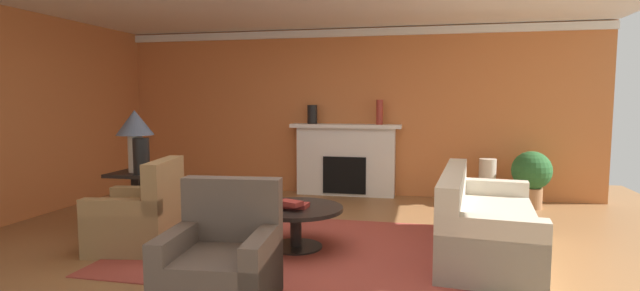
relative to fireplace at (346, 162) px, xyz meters
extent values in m
plane|color=olive|center=(-0.08, -2.95, -0.56)|extent=(9.78, 9.78, 0.00)
cube|color=#CC723D|center=(-0.08, 0.21, 0.81)|extent=(8.12, 0.12, 2.73)
cube|color=#CC723D|center=(-3.90, -2.65, 0.81)|extent=(0.12, 6.81, 2.73)
cube|color=white|center=(-0.08, 0.13, 2.10)|extent=(8.12, 0.08, 0.12)
cube|color=#993D33|center=(-0.05, -2.91, -0.55)|extent=(3.55, 2.51, 0.01)
cube|color=white|center=(0.00, 0.01, 0.00)|extent=(1.60, 0.25, 1.11)
cube|color=black|center=(0.00, -0.01, -0.21)|extent=(0.70, 0.26, 0.60)
cube|color=white|center=(0.00, -0.02, 0.59)|extent=(1.80, 0.35, 0.06)
cube|color=beige|center=(1.91, -2.70, -0.33)|extent=(1.12, 2.18, 0.45)
cube|color=beige|center=(1.56, -2.66, 0.09)|extent=(0.42, 2.11, 0.40)
cube|color=beige|center=(1.81, -3.64, -0.25)|extent=(0.92, 0.29, 0.62)
cube|color=beige|center=(2.01, -1.75, -0.25)|extent=(0.92, 0.29, 0.62)
cube|color=#9E7A4C|center=(-1.71, -3.27, -0.34)|extent=(0.92, 0.92, 0.44)
cube|color=#9E7A4C|center=(-1.40, -3.22, 0.14)|extent=(0.29, 0.82, 0.51)
cube|color=#9E7A4C|center=(-1.77, -2.95, -0.26)|extent=(0.81, 0.27, 0.60)
cube|color=#9E7A4C|center=(-1.66, -3.60, -0.26)|extent=(0.81, 0.27, 0.60)
cube|color=brown|center=(-0.22, -4.45, -0.34)|extent=(0.87, 0.87, 0.44)
cube|color=brown|center=(-0.25, -4.13, 0.14)|extent=(0.81, 0.23, 0.51)
cube|color=brown|center=(-0.55, -4.48, -0.26)|extent=(0.21, 0.81, 0.60)
cube|color=brown|center=(0.11, -4.42, -0.26)|extent=(0.21, 0.81, 0.60)
cylinder|color=black|center=(-0.05, -2.91, -0.13)|extent=(1.00, 1.00, 0.04)
cylinder|color=black|center=(-0.05, -2.91, -0.35)|extent=(0.12, 0.12, 0.41)
cylinder|color=black|center=(-0.05, -2.91, -0.54)|extent=(0.56, 0.56, 0.03)
cube|color=black|center=(-2.14, -2.57, 0.12)|extent=(0.56, 0.56, 0.04)
cube|color=black|center=(-2.14, -2.57, -0.23)|extent=(0.10, 0.10, 0.66)
cube|color=black|center=(-2.14, -2.57, -0.54)|extent=(0.45, 0.45, 0.04)
cylinder|color=beige|center=(-2.14, -2.57, 0.37)|extent=(0.18, 0.18, 0.45)
cone|color=#4C566B|center=(-2.14, -2.57, 0.74)|extent=(0.44, 0.44, 0.30)
cylinder|color=black|center=(-1.99, -2.69, 0.36)|extent=(0.19, 0.19, 0.42)
cylinder|color=black|center=(-0.55, -0.05, 0.77)|extent=(0.16, 0.16, 0.31)
cylinder|color=#9E3328|center=(0.55, -0.05, 0.82)|extent=(0.11, 0.11, 0.39)
cylinder|color=beige|center=(2.18, -0.30, -0.21)|extent=(0.25, 0.25, 0.70)
cube|color=maroon|center=(-0.03, -2.95, -0.08)|extent=(0.25, 0.20, 0.05)
cube|color=maroon|center=(-0.07, -3.07, -0.03)|extent=(0.28, 0.23, 0.05)
cylinder|color=#A8754C|center=(2.78, -0.35, -0.41)|extent=(0.32, 0.32, 0.30)
sphere|color=#28602D|center=(2.78, -0.35, 0.00)|extent=(0.56, 0.56, 0.56)
camera|label=1|loc=(1.26, -7.70, 1.02)|focal=26.89mm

